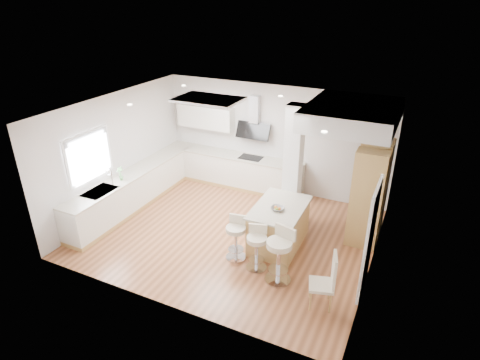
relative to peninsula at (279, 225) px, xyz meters
The scene contains 18 objects.
ground 1.20m from the peninsula, behind, with size 6.00×6.00×0.00m, color #A4633D.
ceiling 1.20m from the peninsula, behind, with size 6.00×5.00×0.02m, color silver.
wall_back 2.86m from the peninsula, 114.32° to the left, with size 6.00×0.04×2.80m, color silver.
wall_left 4.22m from the peninsula, behind, with size 0.04×5.00×2.80m, color silver.
wall_right 2.11m from the peninsula, ahead, with size 0.04×5.00×2.80m, color silver.
skylight 3.05m from the peninsula, 163.62° to the left, with size 4.10×2.10×0.06m.
window_left 4.35m from the peninsula, 166.97° to the right, with size 0.06×1.28×1.07m.
doorway_right 2.04m from the peninsula, 18.99° to the right, with size 0.05×1.00×2.10m.
counter_left 3.82m from the peninsula, behind, with size 0.63×4.50×1.35m.
counter_back 2.99m from the peninsula, 132.86° to the left, with size 3.62×0.63×2.50m.
pillar 1.31m from the peninsula, 93.87° to the left, with size 0.35×0.35×2.80m.
soffit 2.72m from the peninsula, 53.97° to the left, with size 1.78×2.20×0.40m.
oven_column 2.05m from the peninsula, 37.18° to the left, with size 0.63×1.21×2.10m.
peninsula is the anchor object (origin of this frame).
bar_stool_a 1.00m from the peninsula, 126.52° to the right, with size 0.46×0.46×0.91m.
bar_stool_b 0.94m from the peninsula, 96.05° to the right, with size 0.50×0.50×0.90m.
bar_stool_c 1.18m from the peninsula, 69.16° to the right, with size 0.60×0.60×1.09m.
dining_chair 1.95m from the peninsula, 45.32° to the right, with size 0.50×0.50×1.04m.
Camera 1 is at (3.45, -6.73, 4.87)m, focal length 30.00 mm.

